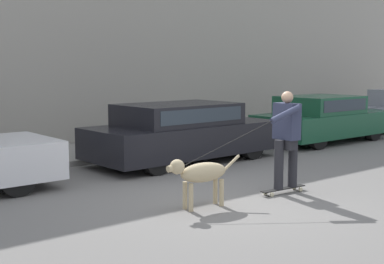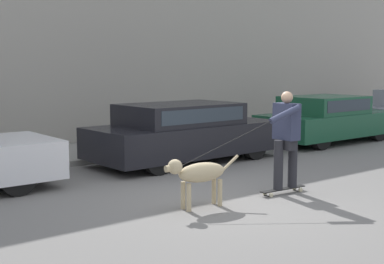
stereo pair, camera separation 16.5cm
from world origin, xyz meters
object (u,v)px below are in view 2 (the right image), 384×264
at_px(parked_car_1, 184,133).
at_px(dog, 199,174).
at_px(parked_car_2, 326,119).
at_px(skateboarder, 285,136).

xyz_separation_m(parked_car_1, dog, (-2.20, -3.20, -0.12)).
height_order(parked_car_1, parked_car_2, parked_car_1).
relative_size(dog, skateboarder, 0.51).
bearing_deg(skateboarder, dog, -1.25).
bearing_deg(parked_car_1, parked_car_2, -1.53).
distance_m(parked_car_1, skateboarder, 3.41).
relative_size(parked_car_1, parked_car_2, 1.07).
distance_m(parked_car_2, skateboarder, 6.42).
bearing_deg(parked_car_1, dog, -126.11).
xyz_separation_m(dog, skateboarder, (1.70, -0.16, 0.44)).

